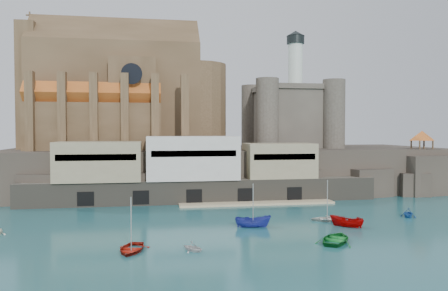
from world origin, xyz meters
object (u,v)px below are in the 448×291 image
object	(u,v)px
castle_keep	(290,114)
boat_0	(131,251)
boat_1	(193,251)
boat_2	(253,227)
pavilion	(422,137)
church	(125,97)

from	to	relation	value
castle_keep	boat_0	xyz separation A→B (m)	(-36.48, -52.49, -18.31)
boat_1	boat_2	size ratio (longest dim) A/B	0.55
pavilion	boat_2	world-z (taller)	pavilion
castle_keep	boat_1	size ratio (longest dim) A/B	10.10
boat_0	church	bearing A→B (deg)	105.83
boat_0	boat_2	bearing A→B (deg)	42.36
church	boat_2	distance (m)	52.81
church	boat_0	xyz separation A→B (m)	(3.72, -53.27, -22.13)
church	castle_keep	world-z (taller)	church
castle_keep	pavilion	distance (m)	30.50
castle_keep	boat_1	distance (m)	63.80
boat_1	boat_2	distance (m)	14.93
church	boat_2	size ratio (longest dim) A/B	8.84
pavilion	boat_2	size ratio (longest dim) A/B	1.20
church	boat_0	world-z (taller)	church
church	boat_2	xyz separation A→B (m)	(20.77, -43.22, -22.13)
castle_keep	church	bearing A→B (deg)	178.89
church	boat_1	xyz separation A→B (m)	(10.85, -54.38, -22.13)
church	boat_2	bearing A→B (deg)	-64.34
boat_2	pavilion	bearing A→B (deg)	-51.51
pavilion	boat_1	distance (m)	68.57
castle_keep	boat_1	xyz separation A→B (m)	(-29.35, -53.61, -18.31)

